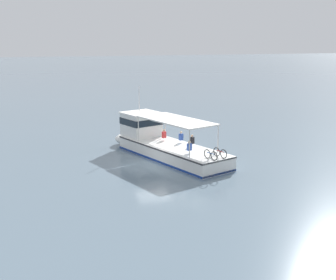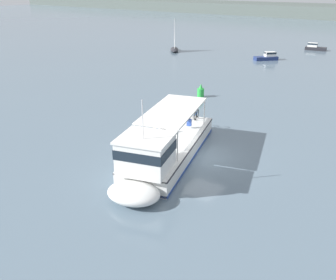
# 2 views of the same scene
# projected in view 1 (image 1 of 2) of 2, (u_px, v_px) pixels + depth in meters

# --- Properties ---
(ground_plane) EXTENTS (400.00, 400.00, 0.00)m
(ground_plane) POSITION_uv_depth(u_px,v_px,m) (153.00, 165.00, 33.06)
(ground_plane) COLOR slate
(ferry_main) EXTENTS (7.17, 13.01, 5.32)m
(ferry_main) POSITION_uv_depth(u_px,v_px,m) (161.00, 142.00, 35.72)
(ferry_main) COLOR white
(ferry_main) RESTS_ON ground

